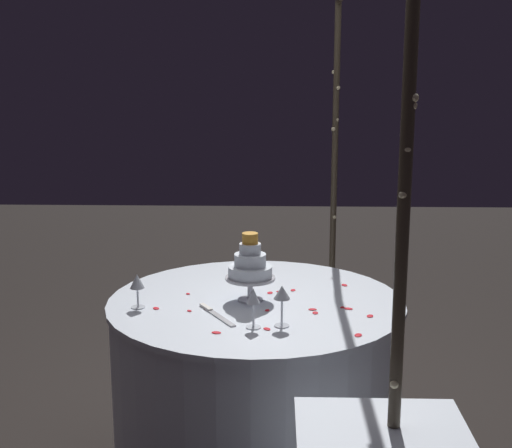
{
  "coord_description": "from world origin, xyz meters",
  "views": [
    {
      "loc": [
        2.94,
        0.09,
        1.72
      ],
      "look_at": [
        0.0,
        0.0,
        1.07
      ],
      "focal_mm": 49.03,
      "sensor_mm": 36.0,
      "label": 1
    }
  ],
  "objects_px": {
    "wine_glass_0": "(137,283)",
    "wine_glass_2": "(282,295)",
    "decorative_arch": "(357,144)",
    "tiered_cake": "(250,266)",
    "wine_glass_1": "(252,299)",
    "main_table": "(256,377)",
    "cake_knife": "(215,314)"
  },
  "relations": [
    {
      "from": "decorative_arch",
      "to": "wine_glass_0",
      "type": "relative_size",
      "value": 15.47
    },
    {
      "from": "tiered_cake",
      "to": "wine_glass_1",
      "type": "height_order",
      "value": "tiered_cake"
    },
    {
      "from": "decorative_arch",
      "to": "wine_glass_0",
      "type": "height_order",
      "value": "decorative_arch"
    },
    {
      "from": "tiered_cake",
      "to": "decorative_arch",
      "type": "bearing_deg",
      "value": 90.94
    },
    {
      "from": "wine_glass_0",
      "to": "wine_glass_2",
      "type": "bearing_deg",
      "value": 71.57
    },
    {
      "from": "decorative_arch",
      "to": "main_table",
      "type": "xyz_separation_m",
      "value": [
        -0.0,
        -0.42,
        -1.05
      ]
    },
    {
      "from": "main_table",
      "to": "cake_knife",
      "type": "height_order",
      "value": "cake_knife"
    },
    {
      "from": "wine_glass_0",
      "to": "wine_glass_1",
      "type": "height_order",
      "value": "wine_glass_1"
    },
    {
      "from": "wine_glass_1",
      "to": "main_table",
      "type": "bearing_deg",
      "value": 179.29
    },
    {
      "from": "main_table",
      "to": "wine_glass_1",
      "type": "bearing_deg",
      "value": -0.71
    },
    {
      "from": "wine_glass_2",
      "to": "cake_knife",
      "type": "xyz_separation_m",
      "value": [
        -0.13,
        -0.28,
        -0.13
      ]
    },
    {
      "from": "tiered_cake",
      "to": "wine_glass_2",
      "type": "relative_size",
      "value": 1.82
    },
    {
      "from": "decorative_arch",
      "to": "wine_glass_2",
      "type": "height_order",
      "value": "decorative_arch"
    },
    {
      "from": "decorative_arch",
      "to": "wine_glass_0",
      "type": "distance_m",
      "value": 1.1
    },
    {
      "from": "tiered_cake",
      "to": "wine_glass_1",
      "type": "distance_m",
      "value": 0.34
    },
    {
      "from": "tiered_cake",
      "to": "wine_glass_2",
      "type": "xyz_separation_m",
      "value": [
        0.31,
        0.14,
        -0.03
      ]
    },
    {
      "from": "main_table",
      "to": "wine_glass_1",
      "type": "height_order",
      "value": "wine_glass_1"
    },
    {
      "from": "tiered_cake",
      "to": "wine_glass_2",
      "type": "height_order",
      "value": "tiered_cake"
    },
    {
      "from": "decorative_arch",
      "to": "tiered_cake",
      "type": "relative_size",
      "value": 7.53
    },
    {
      "from": "wine_glass_0",
      "to": "cake_knife",
      "type": "distance_m",
      "value": 0.36
    },
    {
      "from": "main_table",
      "to": "wine_glass_2",
      "type": "height_order",
      "value": "wine_glass_2"
    },
    {
      "from": "tiered_cake",
      "to": "wine_glass_1",
      "type": "relative_size",
      "value": 1.89
    },
    {
      "from": "decorative_arch",
      "to": "wine_glass_1",
      "type": "relative_size",
      "value": 14.22
    },
    {
      "from": "wine_glass_0",
      "to": "wine_glass_1",
      "type": "distance_m",
      "value": 0.54
    },
    {
      "from": "tiered_cake",
      "to": "wine_glass_1",
      "type": "bearing_deg",
      "value": 3.64
    },
    {
      "from": "wine_glass_1",
      "to": "cake_knife",
      "type": "relative_size",
      "value": 0.61
    },
    {
      "from": "main_table",
      "to": "wine_glass_0",
      "type": "relative_size",
      "value": 8.82
    },
    {
      "from": "decorative_arch",
      "to": "main_table",
      "type": "height_order",
      "value": "decorative_arch"
    },
    {
      "from": "wine_glass_2",
      "to": "cake_knife",
      "type": "height_order",
      "value": "wine_glass_2"
    },
    {
      "from": "wine_glass_1",
      "to": "wine_glass_2",
      "type": "relative_size",
      "value": 0.96
    },
    {
      "from": "wine_glass_0",
      "to": "wine_glass_1",
      "type": "xyz_separation_m",
      "value": [
        0.22,
        0.5,
        0.01
      ]
    },
    {
      "from": "cake_knife",
      "to": "wine_glass_2",
      "type": "bearing_deg",
      "value": 65.55
    }
  ]
}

